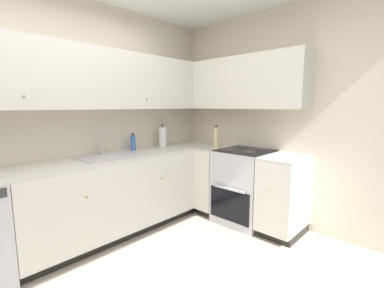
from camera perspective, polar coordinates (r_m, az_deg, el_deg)
The scene contains 14 objects.
wall_back at distance 3.12m, azimuth -27.42°, elevation 4.50°, with size 4.22×0.05×2.61m, color beige.
wall_right at distance 3.41m, azimuth 19.46°, elevation 5.20°, with size 0.05×3.17×2.61m, color beige.
lower_cabinets_back at distance 3.17m, azimuth -16.63°, elevation -10.87°, with size 2.03×0.62×0.87m.
countertop_back at distance 3.06m, azimuth -16.99°, elevation -2.91°, with size 3.23×0.60×0.04m, color beige.
lower_cabinets_right at distance 3.37m, azimuth 13.13°, elevation -9.59°, with size 0.62×1.30×0.87m.
countertop_right at distance 3.26m, azimuth 13.36°, elevation -2.08°, with size 0.60×1.30×0.03m.
oven_range at distance 3.45m, azimuth 11.24°, elevation -8.76°, with size 0.68×0.62×1.06m.
upper_cabinets_back at distance 3.07m, azimuth -21.68°, elevation 13.00°, with size 2.91×0.34×0.64m.
upper_cabinets_right at distance 3.55m, azimuth 9.35°, elevation 12.72°, with size 0.32×1.85×0.64m.
sink at distance 3.03m, azimuth -16.81°, elevation -3.43°, with size 0.67×0.40×0.10m.
faucet at distance 3.18m, azimuth -18.76°, elevation 0.41°, with size 0.07×0.16×0.24m.
soap_bottle at distance 3.40m, azimuth -12.60°, elevation 0.32°, with size 0.06×0.06×0.22m.
paper_towel_roll at distance 3.66m, azimuth -6.38°, elevation 1.57°, with size 0.11×0.11×0.32m.
oil_bottle at distance 3.57m, azimuth 5.22°, elevation 1.51°, with size 0.06×0.06×0.29m.
Camera 1 is at (-1.03, -1.38, 1.46)m, focal length 24.72 mm.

